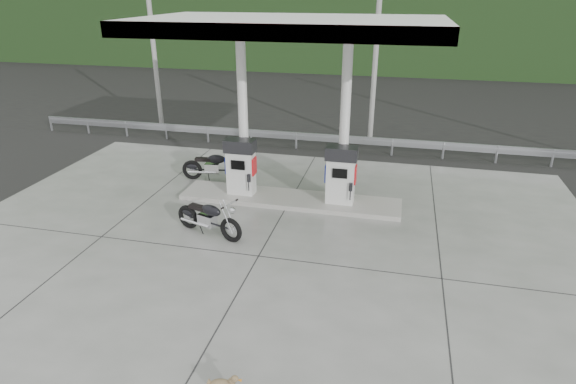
% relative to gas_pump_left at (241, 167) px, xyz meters
% --- Properties ---
extents(ground, '(160.00, 160.00, 0.00)m').
position_rel_gas_pump_left_xyz_m(ground, '(1.60, -2.50, -1.07)').
color(ground, black).
rests_on(ground, ground).
extents(forecourt_apron, '(18.00, 14.00, 0.02)m').
position_rel_gas_pump_left_xyz_m(forecourt_apron, '(1.60, -2.50, -1.06)').
color(forecourt_apron, slate).
rests_on(forecourt_apron, ground).
extents(pump_island, '(7.00, 1.40, 0.15)m').
position_rel_gas_pump_left_xyz_m(pump_island, '(1.60, 0.00, -0.98)').
color(pump_island, '#9A978F').
rests_on(pump_island, forecourt_apron).
extents(gas_pump_left, '(0.95, 0.55, 1.80)m').
position_rel_gas_pump_left_xyz_m(gas_pump_left, '(0.00, 0.00, 0.00)').
color(gas_pump_left, silver).
rests_on(gas_pump_left, pump_island).
extents(gas_pump_right, '(0.95, 0.55, 1.80)m').
position_rel_gas_pump_left_xyz_m(gas_pump_right, '(3.20, 0.00, 0.00)').
color(gas_pump_right, silver).
rests_on(gas_pump_right, pump_island).
extents(canopy_column_left, '(0.30, 0.30, 5.00)m').
position_rel_gas_pump_left_xyz_m(canopy_column_left, '(0.00, 0.40, 1.60)').
color(canopy_column_left, white).
rests_on(canopy_column_left, pump_island).
extents(canopy_column_right, '(0.30, 0.30, 5.00)m').
position_rel_gas_pump_left_xyz_m(canopy_column_right, '(3.20, 0.40, 1.60)').
color(canopy_column_right, white).
rests_on(canopy_column_right, pump_island).
extents(canopy_roof, '(8.50, 5.00, 0.40)m').
position_rel_gas_pump_left_xyz_m(canopy_roof, '(1.60, 0.00, 4.30)').
color(canopy_roof, white).
rests_on(canopy_roof, canopy_column_left).
extents(guardrail, '(26.00, 0.16, 1.42)m').
position_rel_gas_pump_left_xyz_m(guardrail, '(1.60, 5.50, -0.36)').
color(guardrail, gray).
rests_on(guardrail, ground).
extents(road, '(60.00, 7.00, 0.01)m').
position_rel_gas_pump_left_xyz_m(road, '(1.60, 9.00, -1.07)').
color(road, black).
rests_on(road, ground).
extents(utility_pole_a, '(0.22, 0.22, 8.00)m').
position_rel_gas_pump_left_xyz_m(utility_pole_a, '(-6.40, 7.00, 2.93)').
color(utility_pole_a, gray).
rests_on(utility_pole_a, ground).
extents(utility_pole_b, '(0.22, 0.22, 8.00)m').
position_rel_gas_pump_left_xyz_m(utility_pole_b, '(3.60, 7.00, 2.93)').
color(utility_pole_b, gray).
rests_on(utility_pole_b, ground).
extents(tree_band, '(80.00, 6.00, 6.00)m').
position_rel_gas_pump_left_xyz_m(tree_band, '(1.60, 27.50, 1.93)').
color(tree_band, black).
rests_on(tree_band, ground).
extents(forested_hills, '(100.00, 40.00, 140.00)m').
position_rel_gas_pump_left_xyz_m(forested_hills, '(1.60, 57.50, -1.07)').
color(forested_hills, black).
rests_on(forested_hills, ground).
extents(motorcycle_left, '(2.21, 0.98, 1.01)m').
position_rel_gas_pump_left_xyz_m(motorcycle_left, '(-1.44, 1.23, -0.55)').
color(motorcycle_left, black).
rests_on(motorcycle_left, forecourt_apron).
extents(motorcycle_right, '(2.18, 1.29, 0.99)m').
position_rel_gas_pump_left_xyz_m(motorcycle_right, '(-0.06, -2.67, -0.56)').
color(motorcycle_right, black).
rests_on(motorcycle_right, forecourt_apron).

